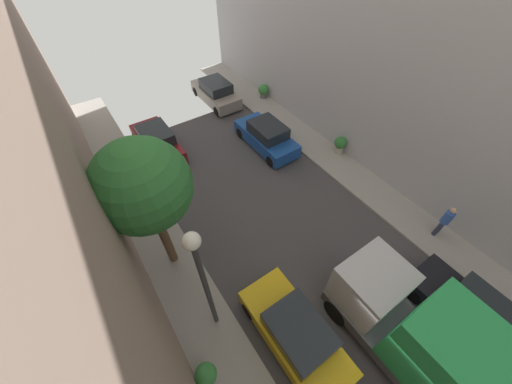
{
  "coord_description": "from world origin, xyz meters",
  "views": [
    {
      "loc": [
        -5.32,
        0.32,
        10.76
      ],
      "look_at": [
        -0.13,
        7.89,
        0.5
      ],
      "focal_mm": 19.89,
      "sensor_mm": 36.0,
      "label": 1
    }
  ],
  "objects_px": {
    "parked_car_right_3": "(267,136)",
    "potted_plant_2": "(206,375)",
    "potted_plant_4": "(263,90)",
    "parked_car_left_2": "(295,333)",
    "street_tree_0": "(143,187)",
    "potted_plant_0": "(340,144)",
    "pedestrian": "(445,221)",
    "delivery_truck": "(444,359)",
    "lamp_post": "(202,275)",
    "parked_car_right_4": "(216,93)",
    "parked_car_left_3": "(157,142)",
    "parked_car_right_2": "(473,315)"
  },
  "relations": [
    {
      "from": "parked_car_right_2",
      "to": "potted_plant_4",
      "type": "height_order",
      "value": "parked_car_right_2"
    },
    {
      "from": "parked_car_left_3",
      "to": "delivery_truck",
      "type": "distance_m",
      "value": 15.49
    },
    {
      "from": "street_tree_0",
      "to": "potted_plant_2",
      "type": "height_order",
      "value": "street_tree_0"
    },
    {
      "from": "delivery_truck",
      "to": "parked_car_right_4",
      "type": "bearing_deg",
      "value": 81.52
    },
    {
      "from": "parked_car_left_2",
      "to": "street_tree_0",
      "type": "xyz_separation_m",
      "value": [
        -2.16,
        5.18,
        3.8
      ]
    },
    {
      "from": "pedestrian",
      "to": "lamp_post",
      "type": "relative_size",
      "value": 0.31
    },
    {
      "from": "delivery_truck",
      "to": "parked_car_left_2",
      "type": "bearing_deg",
      "value": 131.81
    },
    {
      "from": "street_tree_0",
      "to": "parked_car_left_3",
      "type": "bearing_deg",
      "value": 72.92
    },
    {
      "from": "potted_plant_0",
      "to": "lamp_post",
      "type": "xyz_separation_m",
      "value": [
        -10.29,
        -4.15,
        3.05
      ]
    },
    {
      "from": "street_tree_0",
      "to": "parked_car_right_3",
      "type": "bearing_deg",
      "value": 27.39
    },
    {
      "from": "parked_car_right_4",
      "to": "delivery_truck",
      "type": "bearing_deg",
      "value": -98.48
    },
    {
      "from": "parked_car_right_4",
      "to": "lamp_post",
      "type": "bearing_deg",
      "value": -119.19
    },
    {
      "from": "potted_plant_2",
      "to": "parked_car_left_3",
      "type": "bearing_deg",
      "value": 75.6
    },
    {
      "from": "parked_car_left_2",
      "to": "potted_plant_2",
      "type": "relative_size",
      "value": 4.08
    },
    {
      "from": "parked_car_left_2",
      "to": "parked_car_right_3",
      "type": "xyz_separation_m",
      "value": [
        5.4,
        9.09,
        0.0
      ]
    },
    {
      "from": "potted_plant_4",
      "to": "parked_car_right_4",
      "type": "bearing_deg",
      "value": 152.29
    },
    {
      "from": "potted_plant_0",
      "to": "potted_plant_2",
      "type": "height_order",
      "value": "potted_plant_2"
    },
    {
      "from": "potted_plant_0",
      "to": "lamp_post",
      "type": "bearing_deg",
      "value": -158.02
    },
    {
      "from": "parked_car_right_4",
      "to": "street_tree_0",
      "type": "relative_size",
      "value": 0.71
    },
    {
      "from": "pedestrian",
      "to": "street_tree_0",
      "type": "distance_m",
      "value": 11.95
    },
    {
      "from": "delivery_truck",
      "to": "potted_plant_2",
      "type": "xyz_separation_m",
      "value": [
        -5.67,
        3.63,
        -1.06
      ]
    },
    {
      "from": "parked_car_right_2",
      "to": "parked_car_right_4",
      "type": "bearing_deg",
      "value": 90.0
    },
    {
      "from": "potted_plant_2",
      "to": "parked_car_right_2",
      "type": "bearing_deg",
      "value": -23.28
    },
    {
      "from": "potted_plant_0",
      "to": "potted_plant_2",
      "type": "xyz_separation_m",
      "value": [
        -11.36,
        -5.58,
        0.02
      ]
    },
    {
      "from": "parked_car_right_4",
      "to": "potted_plant_4",
      "type": "height_order",
      "value": "parked_car_right_4"
    },
    {
      "from": "parked_car_right_2",
      "to": "pedestrian",
      "type": "xyz_separation_m",
      "value": [
        2.53,
        2.77,
        0.35
      ]
    },
    {
      "from": "parked_car_left_2",
      "to": "parked_car_right_3",
      "type": "bearing_deg",
      "value": 59.3
    },
    {
      "from": "parked_car_right_3",
      "to": "potted_plant_2",
      "type": "xyz_separation_m",
      "value": [
        -8.37,
        -8.48,
        0.0
      ]
    },
    {
      "from": "potted_plant_2",
      "to": "potted_plant_4",
      "type": "height_order",
      "value": "potted_plant_2"
    },
    {
      "from": "lamp_post",
      "to": "parked_car_left_2",
      "type": "bearing_deg",
      "value": -46.94
    },
    {
      "from": "parked_car_right_3",
      "to": "lamp_post",
      "type": "relative_size",
      "value": 0.77
    },
    {
      "from": "delivery_truck",
      "to": "potted_plant_0",
      "type": "relative_size",
      "value": 6.52
    },
    {
      "from": "parked_car_left_3",
      "to": "pedestrian",
      "type": "xyz_separation_m",
      "value": [
        7.93,
        -12.41,
        0.35
      ]
    },
    {
      "from": "delivery_truck",
      "to": "street_tree_0",
      "type": "relative_size",
      "value": 1.11
    },
    {
      "from": "lamp_post",
      "to": "parked_car_right_4",
      "type": "bearing_deg",
      "value": 60.81
    },
    {
      "from": "lamp_post",
      "to": "potted_plant_0",
      "type": "bearing_deg",
      "value": 21.98
    },
    {
      "from": "potted_plant_4",
      "to": "potted_plant_2",
      "type": "bearing_deg",
      "value": -131.2
    },
    {
      "from": "pedestrian",
      "to": "potted_plant_0",
      "type": "xyz_separation_m",
      "value": [
        0.46,
        6.41,
        -0.37
      ]
    },
    {
      "from": "parked_car_left_3",
      "to": "street_tree_0",
      "type": "height_order",
      "value": "street_tree_0"
    },
    {
      "from": "potted_plant_2",
      "to": "parked_car_right_4",
      "type": "bearing_deg",
      "value": 59.97
    },
    {
      "from": "parked_car_left_2",
      "to": "pedestrian",
      "type": "bearing_deg",
      "value": -1.58
    },
    {
      "from": "parked_car_right_3",
      "to": "parked_car_right_4",
      "type": "relative_size",
      "value": 1.0
    },
    {
      "from": "parked_car_left_3",
      "to": "potted_plant_2",
      "type": "bearing_deg",
      "value": -104.4
    },
    {
      "from": "parked_car_left_3",
      "to": "potted_plant_0",
      "type": "height_order",
      "value": "parked_car_left_3"
    },
    {
      "from": "potted_plant_2",
      "to": "pedestrian",
      "type": "bearing_deg",
      "value": -4.36
    },
    {
      "from": "pedestrian",
      "to": "potted_plant_0",
      "type": "relative_size",
      "value": 1.7
    },
    {
      "from": "parked_car_right_4",
      "to": "street_tree_0",
      "type": "height_order",
      "value": "street_tree_0"
    },
    {
      "from": "pedestrian",
      "to": "potted_plant_4",
      "type": "distance_m",
      "value": 13.78
    },
    {
      "from": "delivery_truck",
      "to": "pedestrian",
      "type": "relative_size",
      "value": 3.84
    },
    {
      "from": "parked_car_right_3",
      "to": "potted_plant_4",
      "type": "relative_size",
      "value": 4.46
    }
  ]
}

